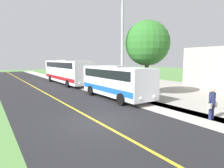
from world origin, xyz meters
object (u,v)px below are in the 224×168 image
object	(u,v)px
shuttle_bus_front	(116,80)
transit_bus_rear	(66,71)
pedestrian_with_bags	(212,103)
street_light_pole	(121,43)
tree_curbside	(147,43)

from	to	relation	value
shuttle_bus_front	transit_bus_rear	bearing A→B (deg)	-90.14
transit_bus_rear	pedestrian_with_bags	bearing A→B (deg)	92.95
street_light_pole	shuttle_bus_front	bearing A→B (deg)	-28.75
transit_bus_rear	pedestrian_with_bags	distance (m)	20.11
pedestrian_with_bags	tree_curbside	distance (m)	8.37
transit_bus_rear	tree_curbside	size ratio (longest dim) A/B	1.77
shuttle_bus_front	street_light_pole	xyz separation A→B (m)	(-0.39, 0.21, 3.15)
transit_bus_rear	tree_curbside	xyz separation A→B (m)	(-2.88, 12.84, 2.97)
shuttle_bus_front	transit_bus_rear	world-z (taller)	transit_bus_rear
tree_curbside	transit_bus_rear	bearing A→B (deg)	-77.37
street_light_pole	transit_bus_rear	bearing A→B (deg)	-88.32
pedestrian_with_bags	street_light_pole	world-z (taller)	street_light_pole
shuttle_bus_front	pedestrian_with_bags	distance (m)	8.02
shuttle_bus_front	pedestrian_with_bags	size ratio (longest dim) A/B	4.49
shuttle_bus_front	tree_curbside	xyz separation A→B (m)	(-2.91, 0.69, 3.20)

